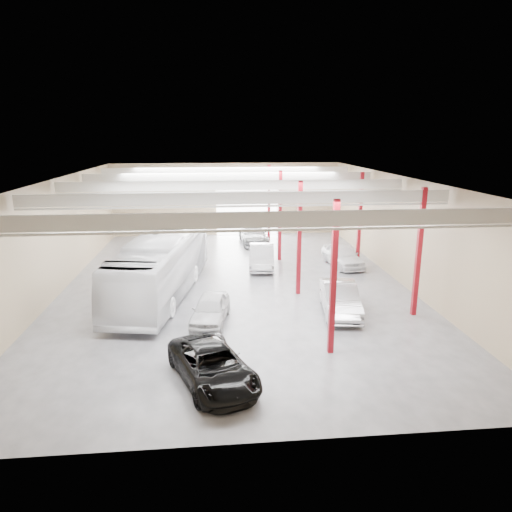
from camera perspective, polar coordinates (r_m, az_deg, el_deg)
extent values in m
cube|color=#504F55|center=(30.16, -2.58, -3.66)|extent=(22.00, 32.00, 0.01)
cube|color=beige|center=(28.71, -2.74, 9.70)|extent=(22.00, 32.00, 0.12)
cube|color=#806550|center=(45.00, -3.70, 7.08)|extent=(22.00, 0.12, 7.00)
cube|color=#806550|center=(14.03, 0.72, -10.81)|extent=(22.00, 0.12, 7.00)
cube|color=#806550|center=(30.75, -23.61, 2.21)|extent=(0.12, 32.00, 7.00)
cube|color=#806550|center=(31.72, 17.64, 3.12)|extent=(0.12, 32.00, 7.00)
cube|color=white|center=(45.10, -1.12, 5.84)|extent=(6.00, 0.20, 5.00)
cube|color=maroon|center=(20.21, 9.65, -2.85)|extent=(0.25, 0.25, 7.00)
cube|color=maroon|center=(27.74, 5.42, 2.14)|extent=(0.25, 0.25, 7.00)
cube|color=maroon|center=(35.47, 3.01, 4.98)|extent=(0.25, 0.25, 7.00)
cube|color=maroon|center=(42.32, 1.62, 6.61)|extent=(0.25, 0.25, 7.00)
cube|color=maroon|center=(25.78, 19.67, 0.35)|extent=(0.25, 0.25, 7.00)
cube|color=maroon|center=(34.87, 12.83, 4.46)|extent=(0.25, 0.25, 7.00)
cube|color=silver|center=(16.90, -0.71, 4.54)|extent=(21.60, 0.15, 0.60)
cube|color=silver|center=(16.97, -0.70, 3.21)|extent=(21.60, 0.10, 0.10)
cube|color=silver|center=(22.81, -1.98, 7.23)|extent=(21.60, 0.15, 0.60)
cube|color=silver|center=(22.86, -1.97, 6.24)|extent=(21.60, 0.10, 0.10)
cube|color=silver|center=(28.76, -2.73, 8.81)|extent=(21.60, 0.15, 0.60)
cube|color=silver|center=(28.80, -2.72, 8.02)|extent=(21.60, 0.10, 0.10)
cube|color=silver|center=(34.72, -3.23, 9.84)|extent=(21.60, 0.15, 0.60)
cube|color=silver|center=(34.76, -3.22, 9.19)|extent=(21.60, 0.10, 0.10)
cube|color=silver|center=(40.70, -3.58, 10.57)|extent=(21.60, 0.15, 0.60)
cube|color=silver|center=(40.73, -3.57, 10.01)|extent=(21.60, 0.10, 0.10)
imported|color=white|center=(28.42, -11.67, -1.19)|extent=(5.38, 13.73, 3.73)
imported|color=black|center=(18.66, -5.45, -13.47)|extent=(4.14, 5.87, 1.49)
imported|color=silver|center=(24.24, -5.73, -6.61)|extent=(2.44, 4.53, 1.46)
imported|color=silver|center=(33.94, 0.73, -0.05)|extent=(2.31, 5.27, 1.68)
imported|color=gray|center=(41.66, -0.35, 2.73)|extent=(2.58, 5.76, 1.64)
imported|color=#B2B2B7|center=(25.71, 10.43, -5.22)|extent=(2.47, 5.38, 1.71)
imported|color=white|center=(34.93, 10.79, 0.08)|extent=(2.56, 5.04, 1.64)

